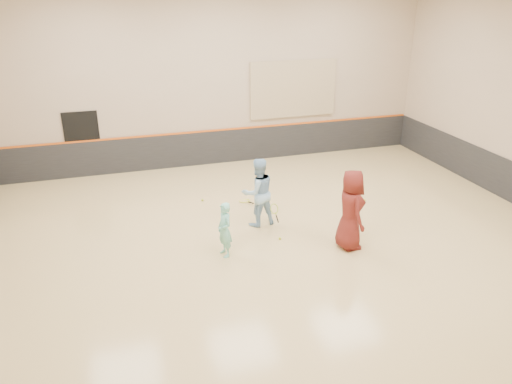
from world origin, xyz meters
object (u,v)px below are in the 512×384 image
object	(u,v)px
girl	(225,230)
young_man	(351,210)
instructor	(258,192)
spare_racket	(245,199)

from	to	relation	value
girl	young_man	distance (m)	3.04
young_man	instructor	bearing A→B (deg)	46.67
instructor	girl	bearing A→B (deg)	38.27
girl	instructor	size ratio (longest dim) A/B	0.72
spare_racket	instructor	bearing A→B (deg)	-92.60
girl	spare_racket	size ratio (longest dim) A/B	1.87
girl	spare_racket	xyz separation A→B (m)	(1.30, 2.89, -0.60)
young_man	spare_racket	xyz separation A→B (m)	(-1.68, 3.37, -0.92)
girl	instructor	distance (m)	1.84
girl	spare_racket	distance (m)	3.23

